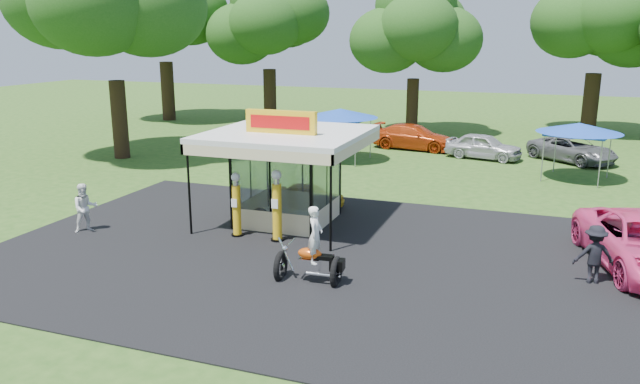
# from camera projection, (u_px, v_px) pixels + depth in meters

# --- Properties ---
(ground) EXTENTS (120.00, 120.00, 0.00)m
(ground) POSITION_uv_depth(u_px,v_px,m) (284.00, 277.00, 17.82)
(ground) COLOR #294E18
(ground) RESTS_ON ground
(asphalt_apron) EXTENTS (20.00, 14.00, 0.04)m
(asphalt_apron) POSITION_uv_depth(u_px,v_px,m) (309.00, 254.00, 19.64)
(asphalt_apron) COLOR black
(asphalt_apron) RESTS_ON ground
(gas_station_kiosk) EXTENTS (5.40, 5.40, 4.18)m
(gas_station_kiosk) POSITION_uv_depth(u_px,v_px,m) (287.00, 175.00, 22.59)
(gas_station_kiosk) COLOR white
(gas_station_kiosk) RESTS_ON ground
(gas_pump_left) EXTENTS (0.42, 0.42, 2.24)m
(gas_pump_left) POSITION_uv_depth(u_px,v_px,m) (237.00, 206.00, 21.11)
(gas_pump_left) COLOR black
(gas_pump_left) RESTS_ON ground
(gas_pump_right) EXTENTS (0.46, 0.46, 2.46)m
(gas_pump_right) POSITION_uv_depth(u_px,v_px,m) (277.00, 208.00, 20.59)
(gas_pump_right) COLOR black
(gas_pump_right) RESTS_ON ground
(motorcycle) EXTENTS (1.97, 1.05, 2.30)m
(motorcycle) POSITION_uv_depth(u_px,v_px,m) (313.00, 252.00, 17.25)
(motorcycle) COLOR black
(motorcycle) RESTS_ON ground
(spare_tires) EXTENTS (0.83, 0.77, 0.68)m
(spare_tires) POSITION_uv_depth(u_px,v_px,m) (260.00, 217.00, 22.49)
(spare_tires) COLOR black
(spare_tires) RESTS_ON ground
(kiosk_car) EXTENTS (2.82, 1.13, 0.96)m
(kiosk_car) POSITION_uv_depth(u_px,v_px,m) (309.00, 195.00, 24.92)
(kiosk_car) COLOR gold
(kiosk_car) RESTS_ON ground
(spectator_west) EXTENTS (1.04, 1.07, 1.74)m
(spectator_west) POSITION_uv_depth(u_px,v_px,m) (85.00, 208.00, 21.68)
(spectator_west) COLOR white
(spectator_west) RESTS_ON ground
(spectator_east_a) EXTENTS (1.21, 0.87, 1.69)m
(spectator_east_a) POSITION_uv_depth(u_px,v_px,m) (594.00, 255.00, 17.19)
(spectator_east_a) COLOR black
(spectator_east_a) RESTS_ON ground
(bg_car_a) EXTENTS (5.02, 2.77, 1.57)m
(bg_car_a) POSITION_uv_depth(u_px,v_px,m) (282.00, 136.00, 37.18)
(bg_car_a) COLOR white
(bg_car_a) RESTS_ON ground
(bg_car_b) EXTENTS (5.24, 2.66, 1.46)m
(bg_car_b) POSITION_uv_depth(u_px,v_px,m) (414.00, 137.00, 37.24)
(bg_car_b) COLOR #BB390E
(bg_car_b) RESTS_ON ground
(bg_car_c) EXTENTS (4.38, 2.50, 1.41)m
(bg_car_c) POSITION_uv_depth(u_px,v_px,m) (484.00, 146.00, 34.37)
(bg_car_c) COLOR #ABAAAE
(bg_car_c) RESTS_ON ground
(bg_car_d) EXTENTS (5.14, 4.76, 1.34)m
(bg_car_d) POSITION_uv_depth(u_px,v_px,m) (572.00, 149.00, 33.61)
(bg_car_d) COLOR slate
(bg_car_d) RESTS_ON ground
(tent_west) EXTENTS (4.05, 4.05, 2.83)m
(tent_west) POSITION_uv_depth(u_px,v_px,m) (340.00, 114.00, 33.46)
(tent_west) COLOR gray
(tent_west) RESTS_ON ground
(tent_east) EXTENTS (3.87, 3.87, 2.71)m
(tent_east) POSITION_uv_depth(u_px,v_px,m) (579.00, 128.00, 29.06)
(tent_east) COLOR gray
(tent_east) RESTS_ON ground
(oak_far_a) EXTENTS (10.77, 10.77, 12.76)m
(oak_far_a) POSITION_uv_depth(u_px,v_px,m) (163.00, 15.00, 47.89)
(oak_far_a) COLOR black
(oak_far_a) RESTS_ON ground
(oak_far_b) EXTENTS (9.51, 9.51, 11.35)m
(oak_far_b) POSITION_uv_depth(u_px,v_px,m) (269.00, 26.00, 46.27)
(oak_far_b) COLOR black
(oak_far_b) RESTS_ON ground
(oak_far_c) EXTENTS (9.06, 9.06, 10.67)m
(oak_far_c) POSITION_uv_depth(u_px,v_px,m) (415.00, 33.00, 41.17)
(oak_far_c) COLOR black
(oak_far_c) RESTS_ON ground
(oak_far_d) EXTENTS (9.61, 9.61, 11.44)m
(oak_far_d) POSITION_uv_depth(u_px,v_px,m) (599.00, 24.00, 41.13)
(oak_far_d) COLOR black
(oak_far_d) RESTS_ON ground
(oak_near) EXTENTS (10.95, 10.95, 12.61)m
(oak_near) POSITION_uv_depth(u_px,v_px,m) (111.00, 11.00, 32.89)
(oak_near) COLOR black
(oak_near) RESTS_ON ground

